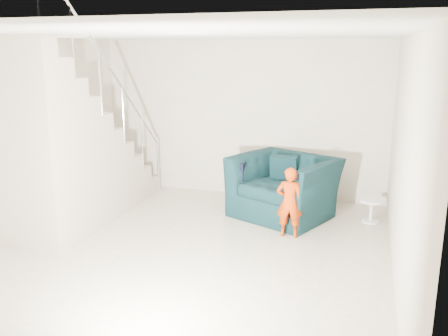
{
  "coord_description": "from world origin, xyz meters",
  "views": [
    {
      "loc": [
        2.09,
        -5.2,
        2.51
      ],
      "look_at": [
        0.15,
        1.2,
        0.85
      ],
      "focal_mm": 38.0,
      "sensor_mm": 36.0,
      "label": 1
    }
  ],
  "objects": [
    {
      "name": "floor",
      "position": [
        0.0,
        0.0,
        0.0
      ],
      "size": [
        5.5,
        5.5,
        0.0
      ],
      "primitive_type": "plane",
      "color": "gray",
      "rests_on": "ground"
    },
    {
      "name": "ceiling",
      "position": [
        0.0,
        0.0,
        2.7
      ],
      "size": [
        5.5,
        5.5,
        0.0
      ],
      "primitive_type": "plane",
      "rotation": [
        3.14,
        0.0,
        0.0
      ],
      "color": "silver",
      "rests_on": "back_wall"
    },
    {
      "name": "back_wall",
      "position": [
        0.0,
        2.75,
        1.35
      ],
      "size": [
        5.0,
        0.0,
        5.0
      ],
      "primitive_type": "plane",
      "rotation": [
        1.57,
        0.0,
        0.0
      ],
      "color": "#B3A592",
      "rests_on": "floor"
    },
    {
      "name": "front_wall",
      "position": [
        0.0,
        -2.75,
        1.35
      ],
      "size": [
        5.0,
        0.0,
        5.0
      ],
      "primitive_type": "plane",
      "rotation": [
        -1.57,
        0.0,
        0.0
      ],
      "color": "#B3A592",
      "rests_on": "floor"
    },
    {
      "name": "left_wall",
      "position": [
        -2.5,
        0.0,
        1.35
      ],
      "size": [
        0.0,
        5.5,
        5.5
      ],
      "primitive_type": "plane",
      "rotation": [
        1.57,
        0.0,
        1.57
      ],
      "color": "#B3A592",
      "rests_on": "floor"
    },
    {
      "name": "right_wall",
      "position": [
        2.5,
        0.0,
        1.35
      ],
      "size": [
        0.0,
        5.5,
        5.5
      ],
      "primitive_type": "plane",
      "rotation": [
        1.57,
        0.0,
        -1.57
      ],
      "color": "#B3A592",
      "rests_on": "floor"
    },
    {
      "name": "armchair",
      "position": [
        0.94,
        1.8,
        0.46
      ],
      "size": [
        1.81,
        1.72,
        0.93
      ],
      "primitive_type": "imported",
      "rotation": [
        0.0,
        0.0,
        -0.42
      ],
      "color": "black",
      "rests_on": "floor"
    },
    {
      "name": "toddler",
      "position": [
        1.16,
        0.96,
        0.49
      ],
      "size": [
        0.38,
        0.26,
        0.99
      ],
      "primitive_type": "imported",
      "rotation": [
        0.0,
        0.0,
        3.22
      ],
      "color": "#932A04",
      "rests_on": "floor"
    },
    {
      "name": "side_table",
      "position": [
        2.25,
        1.88,
        0.24
      ],
      "size": [
        0.36,
        0.36,
        0.36
      ],
      "color": "silver",
      "rests_on": "floor"
    },
    {
      "name": "staircase",
      "position": [
        -2.0,
        0.55,
        0.95
      ],
      "size": [
        1.02,
        3.03,
        3.62
      ],
      "color": "#ADA089",
      "rests_on": "floor"
    },
    {
      "name": "cushion",
      "position": [
        0.88,
        2.02,
        0.71
      ],
      "size": [
        0.42,
        0.2,
        0.41
      ],
      "primitive_type": "cube",
      "rotation": [
        0.21,
        0.0,
        0.0
      ],
      "color": "black",
      "rests_on": "armchair"
    },
    {
      "name": "throw",
      "position": [
        0.33,
        1.76,
        0.58
      ],
      "size": [
        0.05,
        0.47,
        0.52
      ],
      "primitive_type": "cube",
      "color": "black",
      "rests_on": "armchair"
    },
    {
      "name": "phone",
      "position": [
        1.25,
        0.96,
        0.86
      ],
      "size": [
        0.04,
        0.05,
        0.1
      ],
      "primitive_type": "cube",
      "rotation": [
        0.0,
        0.0,
        0.39
      ],
      "color": "black",
      "rests_on": "toddler"
    }
  ]
}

